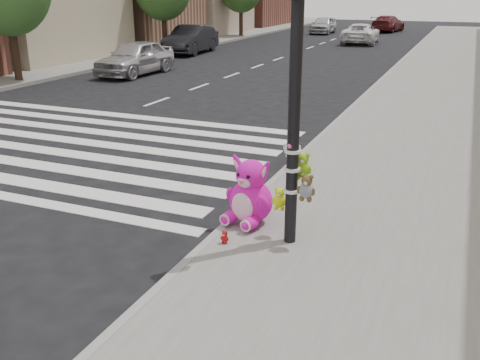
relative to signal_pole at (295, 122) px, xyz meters
The scene contains 13 objects.
ground 3.67m from the signal_pole, 145.27° to the right, with size 120.00×120.00×0.00m, color black.
sidewalk_near 8.71m from the signal_pole, 73.77° to the left, with size 7.00×80.00×0.14m, color slate.
sidewalk_far 24.36m from the signal_pole, 131.55° to the left, with size 6.00×80.00×0.14m, color slate.
curb_edge 8.44m from the signal_pole, 97.42° to the left, with size 0.12×80.00×0.15m, color gray.
crosswalk 8.09m from the signal_pole, 154.55° to the left, with size 11.00×6.00×0.01m, color silver, non-canonical shape.
signal_pole is the anchor object (origin of this frame).
pink_bunny 1.53m from the signal_pole, 155.08° to the left, with size 0.77×0.86×1.03m.
red_teddy 1.85m from the signal_pole, 152.05° to the right, with size 0.13×0.09×0.19m, color #B01114, non-canonical shape.
car_silver_far 16.84m from the signal_pole, 130.46° to the left, with size 1.68×4.17×1.42m, color silver.
car_dark_far 24.12m from the signal_pole, 121.02° to the left, with size 1.61×4.63×1.53m, color black.
car_white_near 30.40m from the signal_pole, 99.07° to the left, with size 2.12×4.60×1.28m, color white.
car_maroon_near 41.21m from the signal_pole, 96.46° to the left, with size 1.85×4.56×1.32m, color #58191C.
car_silver_deep 38.16m from the signal_pole, 103.83° to the left, with size 1.58×3.94×1.34m, color silver.
Camera 1 is at (4.56, -4.64, 3.44)m, focal length 40.00 mm.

